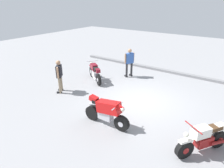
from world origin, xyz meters
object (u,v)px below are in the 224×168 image
object	(u,v)px
person_in_blue_shirt	(129,61)
person_in_black_shirt	(59,74)
motorcycle_red_sportbike	(107,111)
motorcycle_maroon_cruiser	(95,72)
motorcycle_cream_vintage	(203,139)

from	to	relation	value
person_in_blue_shirt	person_in_black_shirt	bearing A→B (deg)	92.73
person_in_black_shirt	motorcycle_red_sportbike	bearing A→B (deg)	128.39
motorcycle_red_sportbike	motorcycle_maroon_cruiser	size ratio (longest dim) A/B	1.09
motorcycle_maroon_cruiser	person_in_black_shirt	size ratio (longest dim) A/B	1.06
motorcycle_cream_vintage	motorcycle_maroon_cruiser	bearing A→B (deg)	-78.20
motorcycle_red_sportbike	person_in_blue_shirt	bearing A→B (deg)	110.47
motorcycle_maroon_cruiser	person_in_black_shirt	world-z (taller)	person_in_black_shirt
motorcycle_cream_vintage	person_in_black_shirt	bearing A→B (deg)	-59.80
motorcycle_cream_vintage	motorcycle_maroon_cruiser	xyz separation A→B (m)	(-6.55, 2.69, 0.03)
motorcycle_red_sportbike	motorcycle_cream_vintage	xyz separation A→B (m)	(3.33, 0.52, -0.11)
person_in_black_shirt	person_in_blue_shirt	bearing A→B (deg)	-150.99
motorcycle_maroon_cruiser	person_in_black_shirt	bearing A→B (deg)	111.87
person_in_blue_shirt	motorcycle_red_sportbike	bearing A→B (deg)	138.41
motorcycle_cream_vintage	motorcycle_maroon_cruiser	size ratio (longest dim) A/B	0.95
motorcycle_cream_vintage	person_in_black_shirt	world-z (taller)	person_in_black_shirt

